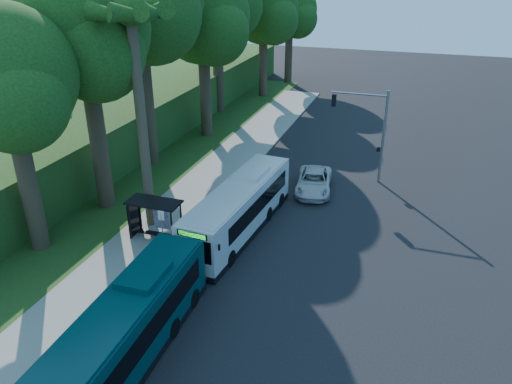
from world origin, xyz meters
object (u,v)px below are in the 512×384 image
(bus_shelter, at_px, (152,211))
(white_bus, at_px, (240,207))
(teal_bus, at_px, (127,330))
(pickup, at_px, (314,181))

(bus_shelter, bearing_deg, white_bus, 27.61)
(white_bus, height_order, teal_bus, white_bus)
(teal_bus, distance_m, pickup, 19.50)
(bus_shelter, xyz_separation_m, white_bus, (4.66, 2.44, -0.15))
(pickup, bearing_deg, white_bus, -121.45)
(bus_shelter, relative_size, pickup, 0.61)
(bus_shelter, bearing_deg, pickup, 51.48)
(white_bus, height_order, pickup, white_bus)
(bus_shelter, xyz_separation_m, teal_bus, (4.09, -9.44, -0.17))
(bus_shelter, xyz_separation_m, pickup, (7.72, 9.70, -1.08))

